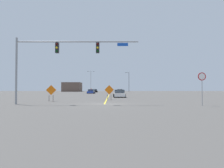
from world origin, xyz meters
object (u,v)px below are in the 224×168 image
at_px(construction_sign_right_shoulder, 90,90).
at_px(car_red_approaching, 117,92).
at_px(stop_sign, 201,82).
at_px(traffic_signal_assembly, 57,54).
at_px(street_lamp_far_left, 128,81).
at_px(car_orange_mid, 119,91).
at_px(car_blue_passing, 90,92).
at_px(street_lamp_near_right, 90,80).
at_px(construction_sign_left_lane, 109,90).
at_px(car_black_distant, 94,91).
at_px(car_white_near, 119,94).
at_px(construction_sign_right_lane, 50,91).

height_order(construction_sign_right_shoulder, car_red_approaching, construction_sign_right_shoulder).
height_order(stop_sign, car_red_approaching, stop_sign).
bearing_deg(traffic_signal_assembly, street_lamp_far_left, 79.20).
bearing_deg(car_red_approaching, car_orange_mid, 81.29).
distance_m(traffic_signal_assembly, car_blue_passing, 40.62).
xyz_separation_m(stop_sign, car_red_approaching, (-6.67, 44.45, -1.63)).
distance_m(traffic_signal_assembly, car_orange_mid, 50.22).
bearing_deg(construction_sign_right_shoulder, car_orange_mid, 16.03).
bearing_deg(car_blue_passing, construction_sign_right_shoulder, 96.29).
distance_m(street_lamp_near_right, construction_sign_left_lane, 63.76).
xyz_separation_m(car_blue_passing, car_black_distant, (-0.62, 19.61, -0.02)).
bearing_deg(stop_sign, car_orange_mid, 96.40).
height_order(traffic_signal_assembly, car_black_distant, traffic_signal_assembly).
distance_m(traffic_signal_assembly, construction_sign_right_shoulder, 46.63).
height_order(street_lamp_far_left, street_lamp_near_right, street_lamp_near_right).
relative_size(stop_sign, car_black_distant, 0.78).
relative_size(construction_sign_left_lane, construction_sign_right_shoulder, 1.26).
distance_m(street_lamp_far_left, car_white_near, 56.62).
xyz_separation_m(construction_sign_right_lane, car_red_approaching, (9.50, 38.49, -0.74)).
bearing_deg(street_lamp_far_left, stop_sign, -89.64).
distance_m(car_white_near, car_orange_mid, 34.06).
bearing_deg(stop_sign, construction_sign_left_lane, 134.07).
bearing_deg(car_black_distant, street_lamp_far_left, 36.67).
bearing_deg(car_orange_mid, stop_sign, -83.60).
bearing_deg(car_black_distant, construction_sign_right_lane, -90.46).
xyz_separation_m(street_lamp_near_right, car_white_near, (11.43, -55.30, -5.07)).
xyz_separation_m(construction_sign_right_lane, car_orange_mid, (10.47, 44.81, -0.64)).
bearing_deg(construction_sign_right_lane, stop_sign, -20.24).
bearing_deg(street_lamp_far_left, car_blue_passing, -115.30).
bearing_deg(construction_sign_left_lane, car_red_approaching, 86.38).
height_order(street_lamp_near_right, construction_sign_left_lane, street_lamp_near_right).
bearing_deg(construction_sign_right_lane, car_black_distant, 89.54).
relative_size(stop_sign, street_lamp_near_right, 0.31).
xyz_separation_m(car_red_approaching, car_black_distant, (-9.05, 16.97, 0.06)).
bearing_deg(car_red_approaching, car_blue_passing, -162.62).
height_order(traffic_signal_assembly, construction_sign_right_shoulder, traffic_signal_assembly).
bearing_deg(construction_sign_left_lane, stop_sign, -45.93).
relative_size(construction_sign_right_lane, car_white_near, 0.51).
relative_size(street_lamp_far_left, car_orange_mid, 2.39).
height_order(car_blue_passing, car_orange_mid, car_orange_mid).
bearing_deg(car_white_near, street_lamp_far_left, 83.16).
height_order(construction_sign_right_lane, car_red_approaching, construction_sign_right_lane).
distance_m(street_lamp_near_right, car_red_approaching, 30.51).
distance_m(construction_sign_left_lane, construction_sign_right_lane, 7.96).
bearing_deg(construction_sign_right_shoulder, street_lamp_near_right, 96.71).
xyz_separation_m(street_lamp_far_left, car_black_distant, (-15.26, -11.36, -4.51)).
relative_size(car_blue_passing, car_orange_mid, 1.08).
relative_size(car_red_approaching, car_blue_passing, 1.08).
bearing_deg(traffic_signal_assembly, car_orange_mid, 80.36).
distance_m(car_orange_mid, car_black_distant, 14.62).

